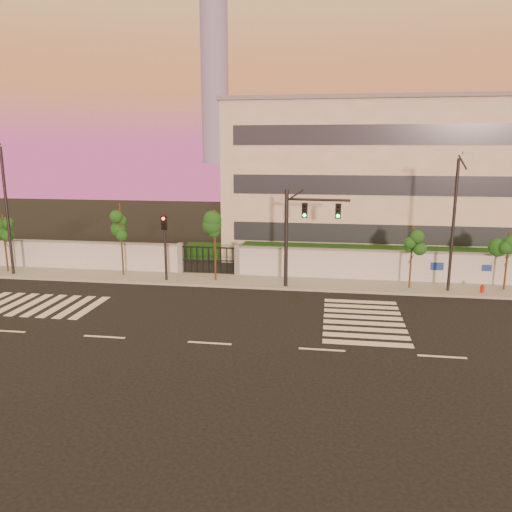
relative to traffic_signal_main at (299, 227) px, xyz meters
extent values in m
plane|color=black|center=(-3.31, -9.46, -3.89)|extent=(120.00, 120.00, 0.00)
cube|color=gray|center=(-3.31, 1.04, -3.82)|extent=(60.00, 3.00, 0.15)
cube|color=#AEB0B5|center=(-20.81, 2.54, -2.89)|extent=(25.00, 0.30, 2.00)
cube|color=slate|center=(-20.81, 2.54, -1.83)|extent=(25.00, 0.36, 0.12)
cube|color=#AEB0B5|center=(11.19, 2.54, -2.89)|extent=(31.00, 0.30, 2.00)
cube|color=slate|center=(11.19, 2.54, -1.83)|extent=(31.00, 0.36, 0.12)
cube|color=slate|center=(-8.31, 2.54, -2.79)|extent=(0.35, 0.35, 2.20)
cube|color=slate|center=(-4.31, 2.54, -2.79)|extent=(0.35, 0.35, 2.20)
cube|color=black|center=(5.69, 5.04, -2.99)|extent=(20.00, 2.00, 1.80)
cube|color=black|center=(-19.31, 5.04, -3.19)|extent=(12.00, 1.80, 1.40)
cube|color=black|center=(-6.31, 7.54, -3.29)|extent=(6.00, 1.50, 1.20)
cube|color=#BCB29F|center=(5.69, 12.54, 2.11)|extent=(24.00, 12.00, 12.00)
cube|color=#262D38|center=(5.69, 6.52, -1.39)|extent=(22.00, 0.08, 1.40)
cube|color=#262D38|center=(5.69, 6.52, 2.11)|extent=(22.00, 0.08, 1.40)
cube|color=#262D38|center=(5.69, 6.52, 5.61)|extent=(22.00, 0.08, 1.40)
cube|color=slate|center=(5.69, 12.54, 8.21)|extent=(24.40, 12.40, 0.30)
cylinder|color=slate|center=(-68.31, 270.54, 51.11)|extent=(16.00, 16.00, 110.00)
cube|color=silver|center=(-16.41, -5.46, -3.88)|extent=(0.50, 4.00, 0.02)
cube|color=silver|center=(-15.51, -5.46, -3.88)|extent=(0.50, 4.00, 0.02)
cube|color=silver|center=(-14.61, -5.46, -3.88)|extent=(0.50, 4.00, 0.02)
cube|color=silver|center=(-13.71, -5.46, -3.88)|extent=(0.50, 4.00, 0.02)
cube|color=silver|center=(-12.81, -5.46, -3.88)|extent=(0.50, 4.00, 0.02)
cube|color=silver|center=(-11.91, -5.46, -3.88)|extent=(0.50, 4.00, 0.02)
cube|color=silver|center=(-11.01, -5.46, -3.88)|extent=(0.50, 4.00, 0.02)
cube|color=silver|center=(3.69, -8.46, -3.88)|extent=(4.00, 0.50, 0.02)
cube|color=silver|center=(3.69, -7.56, -3.88)|extent=(4.00, 0.50, 0.02)
cube|color=silver|center=(3.69, -6.66, -3.88)|extent=(4.00, 0.50, 0.02)
cube|color=silver|center=(3.69, -5.76, -3.88)|extent=(4.00, 0.50, 0.02)
cube|color=silver|center=(3.69, -4.86, -3.88)|extent=(4.00, 0.50, 0.02)
cube|color=silver|center=(3.69, -3.96, -3.88)|extent=(4.00, 0.50, 0.02)
cube|color=silver|center=(3.69, -3.06, -3.88)|extent=(4.00, 0.50, 0.02)
cube|color=silver|center=(3.69, -2.16, -3.88)|extent=(4.00, 0.50, 0.02)
cube|color=silver|center=(-13.31, -9.46, -3.88)|extent=(2.00, 0.15, 0.01)
cube|color=silver|center=(-8.31, -9.46, -3.88)|extent=(2.00, 0.15, 0.01)
cube|color=silver|center=(-3.31, -9.46, -3.88)|extent=(2.00, 0.15, 0.01)
cube|color=silver|center=(1.69, -9.46, -3.88)|extent=(2.00, 0.15, 0.01)
cube|color=silver|center=(6.69, -9.46, -3.88)|extent=(2.00, 0.15, 0.01)
cylinder|color=#382314|center=(-20.38, 0.97, -1.82)|extent=(0.13, 0.13, 4.14)
sphere|color=#134214|center=(-20.38, 0.97, -0.58)|extent=(1.21, 1.21, 1.21)
sphere|color=#134214|center=(-19.99, 1.19, -1.20)|extent=(0.92, 0.92, 0.92)
cylinder|color=#382314|center=(-11.96, 1.21, -1.37)|extent=(0.11, 0.11, 5.04)
sphere|color=#134214|center=(-11.96, 1.21, 0.14)|extent=(1.04, 1.04, 1.04)
sphere|color=#134214|center=(-11.62, 1.40, -0.62)|extent=(0.79, 0.79, 0.79)
sphere|color=#134214|center=(-12.24, 1.07, -0.36)|extent=(0.76, 0.76, 0.76)
cylinder|color=#382314|center=(-5.42, 0.75, -1.51)|extent=(0.12, 0.12, 4.76)
sphere|color=#134214|center=(-5.42, 0.75, -0.09)|extent=(1.13, 1.13, 1.13)
sphere|color=#134214|center=(-5.06, 0.95, -0.80)|extent=(0.86, 0.86, 0.86)
sphere|color=#134214|center=(-5.73, 0.60, -0.56)|extent=(0.82, 0.82, 0.82)
cylinder|color=#382314|center=(6.80, 0.79, -1.88)|extent=(0.11, 0.11, 4.03)
sphere|color=#134214|center=(6.80, 0.79, -0.67)|extent=(1.00, 1.00, 1.00)
sphere|color=#134214|center=(7.12, 0.98, -1.27)|extent=(0.76, 0.76, 0.76)
sphere|color=#134214|center=(6.52, 0.66, -1.07)|extent=(0.73, 0.73, 0.73)
cylinder|color=#382314|center=(12.44, 1.23, -2.02)|extent=(0.12, 0.12, 3.75)
sphere|color=#134214|center=(12.44, 1.23, -0.89)|extent=(1.06, 1.06, 1.06)
sphere|color=#134214|center=(12.77, 1.43, -1.45)|extent=(0.81, 0.81, 0.81)
sphere|color=#134214|center=(12.15, 1.09, -1.27)|extent=(0.77, 0.77, 0.77)
cylinder|color=black|center=(-0.78, 0.01, -0.81)|extent=(0.24, 0.24, 6.16)
cylinder|color=black|center=(1.11, 0.01, 1.67)|extent=(3.77, 0.47, 0.16)
cube|color=black|center=(0.32, -0.04, 1.02)|extent=(0.35, 0.18, 0.89)
sphere|color=#0CF259|center=(0.32, -0.15, 0.75)|extent=(0.20, 0.20, 0.20)
cube|color=black|center=(2.30, -0.04, 1.02)|extent=(0.35, 0.18, 0.89)
sphere|color=#0CF259|center=(2.30, -0.15, 0.75)|extent=(0.20, 0.20, 0.20)
cylinder|color=black|center=(-8.62, 0.36, -1.63)|extent=(0.16, 0.16, 4.53)
cube|color=black|center=(-8.62, 0.31, 0.03)|extent=(0.35, 0.18, 0.91)
sphere|color=red|center=(-8.62, 0.20, 0.31)|extent=(0.20, 0.20, 0.20)
cylinder|color=black|center=(-19.55, 0.37, 0.46)|extent=(0.20, 0.20, 8.69)
cylinder|color=black|center=(9.03, 0.52, 0.11)|extent=(0.18, 0.18, 8.01)
cylinder|color=black|center=(9.03, -0.38, 3.92)|extent=(0.10, 1.92, 0.78)
cube|color=#3F3F44|center=(9.03, -1.28, 4.42)|extent=(0.50, 0.25, 0.15)
cylinder|color=#B11B0B|center=(10.92, 0.28, -3.67)|extent=(0.20, 0.20, 0.45)
cylinder|color=#B11B0B|center=(10.92, 0.28, -3.40)|extent=(0.25, 0.25, 0.09)
sphere|color=#B11B0B|center=(10.92, 0.28, -3.30)|extent=(0.16, 0.16, 0.16)
cylinder|color=#B11B0B|center=(10.92, 0.28, -3.58)|extent=(0.27, 0.17, 0.09)
camera|label=1|loc=(1.90, -29.94, 4.64)|focal=35.00mm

